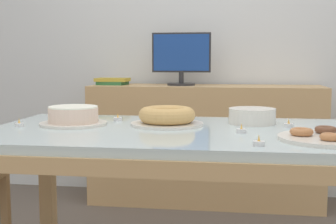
{
  "coord_description": "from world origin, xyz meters",
  "views": [
    {
      "loc": [
        0.23,
        -1.9,
        1.04
      ],
      "look_at": [
        -0.07,
        0.1,
        0.82
      ],
      "focal_mm": 50.0,
      "sensor_mm": 36.0,
      "label": 1
    }
  ],
  "objects_px": {
    "cake_chocolate_round": "(73,116)",
    "tealight_right_edge": "(259,143)",
    "tealight_left_edge": "(289,125)",
    "computer_monitor": "(181,59)",
    "tealight_near_cakes": "(118,119)",
    "tealight_near_front": "(19,124)",
    "tealight_centre": "(241,130)",
    "plate_stack": "(252,116)",
    "pastry_platter": "(326,137)",
    "book_stack": "(113,81)",
    "cake_golden_bundt": "(167,117)"
  },
  "relations": [
    {
      "from": "cake_golden_bundt",
      "to": "tealight_centre",
      "type": "distance_m",
      "value": 0.36
    },
    {
      "from": "book_stack",
      "to": "cake_chocolate_round",
      "type": "bearing_deg",
      "value": -81.86
    },
    {
      "from": "tealight_left_edge",
      "to": "computer_monitor",
      "type": "bearing_deg",
      "value": 115.12
    },
    {
      "from": "cake_chocolate_round",
      "to": "tealight_right_edge",
      "type": "height_order",
      "value": "cake_chocolate_round"
    },
    {
      "from": "computer_monitor",
      "to": "book_stack",
      "type": "xyz_separation_m",
      "value": [
        -0.51,
        0.0,
        -0.16
      ]
    },
    {
      "from": "computer_monitor",
      "to": "tealight_centre",
      "type": "height_order",
      "value": "computer_monitor"
    },
    {
      "from": "cake_chocolate_round",
      "to": "tealight_centre",
      "type": "bearing_deg",
      "value": -9.16
    },
    {
      "from": "cake_golden_bundt",
      "to": "tealight_centre",
      "type": "xyz_separation_m",
      "value": [
        0.32,
        -0.17,
        -0.03
      ]
    },
    {
      "from": "tealight_near_front",
      "to": "tealight_left_edge",
      "type": "xyz_separation_m",
      "value": [
        1.15,
        0.15,
        0.0
      ]
    },
    {
      "from": "plate_stack",
      "to": "tealight_near_front",
      "type": "bearing_deg",
      "value": -166.28
    },
    {
      "from": "tealight_near_front",
      "to": "plate_stack",
      "type": "bearing_deg",
      "value": 13.72
    },
    {
      "from": "cake_golden_bundt",
      "to": "tealight_left_edge",
      "type": "bearing_deg",
      "value": 1.74
    },
    {
      "from": "pastry_platter",
      "to": "cake_chocolate_round",
      "type": "bearing_deg",
      "value": 166.72
    },
    {
      "from": "tealight_near_cakes",
      "to": "tealight_near_front",
      "type": "relative_size",
      "value": 1.0
    },
    {
      "from": "pastry_platter",
      "to": "tealight_left_edge",
      "type": "bearing_deg",
      "value": 107.77
    },
    {
      "from": "plate_stack",
      "to": "tealight_near_front",
      "type": "relative_size",
      "value": 5.25
    },
    {
      "from": "tealight_left_edge",
      "to": "tealight_near_front",
      "type": "bearing_deg",
      "value": -172.4
    },
    {
      "from": "pastry_platter",
      "to": "book_stack",
      "type": "bearing_deg",
      "value": 126.98
    },
    {
      "from": "tealight_centre",
      "to": "tealight_right_edge",
      "type": "bearing_deg",
      "value": -78.45
    },
    {
      "from": "tealight_centre",
      "to": "plate_stack",
      "type": "bearing_deg",
      "value": 79.73
    },
    {
      "from": "tealight_near_front",
      "to": "tealight_left_edge",
      "type": "height_order",
      "value": "same"
    },
    {
      "from": "book_stack",
      "to": "tealight_near_cakes",
      "type": "bearing_deg",
      "value": -73.74
    },
    {
      "from": "computer_monitor",
      "to": "book_stack",
      "type": "relative_size",
      "value": 1.77
    },
    {
      "from": "cake_chocolate_round",
      "to": "tealight_near_front",
      "type": "xyz_separation_m",
      "value": [
        -0.21,
        -0.09,
        -0.03
      ]
    },
    {
      "from": "computer_monitor",
      "to": "plate_stack",
      "type": "height_order",
      "value": "computer_monitor"
    },
    {
      "from": "cake_chocolate_round",
      "to": "tealight_near_front",
      "type": "height_order",
      "value": "cake_chocolate_round"
    },
    {
      "from": "cake_chocolate_round",
      "to": "plate_stack",
      "type": "xyz_separation_m",
      "value": [
        0.78,
        0.16,
        -0.0
      ]
    },
    {
      "from": "cake_chocolate_round",
      "to": "tealight_near_cakes",
      "type": "xyz_separation_m",
      "value": [
        0.16,
        0.17,
        -0.03
      ]
    },
    {
      "from": "pastry_platter",
      "to": "plate_stack",
      "type": "height_order",
      "value": "plate_stack"
    },
    {
      "from": "pastry_platter",
      "to": "tealight_centre",
      "type": "distance_m",
      "value": 0.33
    },
    {
      "from": "book_stack",
      "to": "tealight_near_front",
      "type": "relative_size",
      "value": 6.0
    },
    {
      "from": "tealight_left_edge",
      "to": "plate_stack",
      "type": "bearing_deg",
      "value": 149.25
    },
    {
      "from": "cake_chocolate_round",
      "to": "computer_monitor",
      "type": "bearing_deg",
      "value": 77.35
    },
    {
      "from": "cake_golden_bundt",
      "to": "tealight_right_edge",
      "type": "distance_m",
      "value": 0.58
    },
    {
      "from": "tealight_centre",
      "to": "tealight_right_edge",
      "type": "height_order",
      "value": "same"
    },
    {
      "from": "tealight_right_edge",
      "to": "tealight_left_edge",
      "type": "height_order",
      "value": "same"
    },
    {
      "from": "tealight_centre",
      "to": "book_stack",
      "type": "bearing_deg",
      "value": 121.68
    },
    {
      "from": "book_stack",
      "to": "pastry_platter",
      "type": "distance_m",
      "value": 2.05
    },
    {
      "from": "tealight_near_front",
      "to": "cake_chocolate_round",
      "type": "bearing_deg",
      "value": 22.47
    },
    {
      "from": "tealight_right_edge",
      "to": "plate_stack",
      "type": "bearing_deg",
      "value": 90.67
    },
    {
      "from": "computer_monitor",
      "to": "pastry_platter",
      "type": "xyz_separation_m",
      "value": [
        0.72,
        -1.64,
        -0.28
      ]
    },
    {
      "from": "cake_chocolate_round",
      "to": "tealight_near_cakes",
      "type": "relative_size",
      "value": 7.41
    },
    {
      "from": "book_stack",
      "to": "tealight_centre",
      "type": "height_order",
      "value": "book_stack"
    },
    {
      "from": "pastry_platter",
      "to": "tealight_left_edge",
      "type": "distance_m",
      "value": 0.32
    },
    {
      "from": "plate_stack",
      "to": "tealight_left_edge",
      "type": "relative_size",
      "value": 5.25
    },
    {
      "from": "tealight_near_front",
      "to": "tealight_centre",
      "type": "distance_m",
      "value": 0.95
    },
    {
      "from": "plate_stack",
      "to": "tealight_centre",
      "type": "bearing_deg",
      "value": -100.27
    },
    {
      "from": "tealight_near_cakes",
      "to": "tealight_centre",
      "type": "distance_m",
      "value": 0.64
    },
    {
      "from": "computer_monitor",
      "to": "tealight_left_edge",
      "type": "height_order",
      "value": "computer_monitor"
    },
    {
      "from": "cake_chocolate_round",
      "to": "tealight_right_edge",
      "type": "relative_size",
      "value": 7.41
    }
  ]
}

